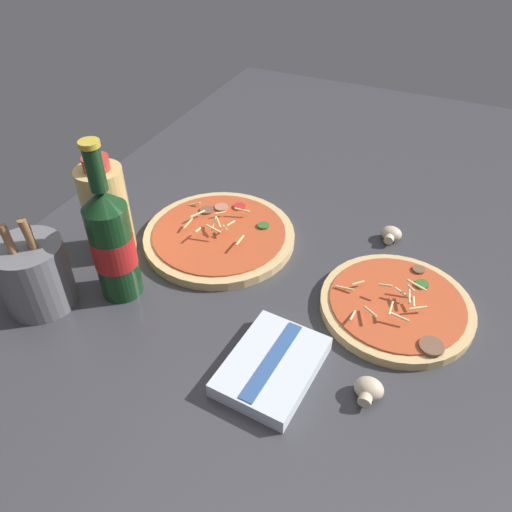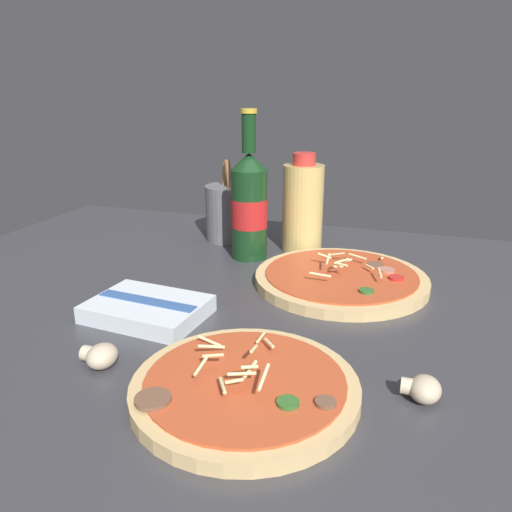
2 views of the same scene
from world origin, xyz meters
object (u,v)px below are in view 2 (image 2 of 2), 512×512
at_px(pizza_near, 245,387).
at_px(mushroom_right, 423,389).
at_px(oil_bottle, 303,206).
at_px(beer_bottle, 249,205).
at_px(utensil_crock, 232,212).
at_px(pizza_far, 341,279).
at_px(mushroom_left, 101,356).
at_px(dish_towel, 148,309).

relative_size(pizza_near, mushroom_right, 5.94).
bearing_deg(oil_bottle, pizza_near, -83.19).
bearing_deg(mushroom_right, pizza_near, -164.33).
bearing_deg(mushroom_right, beer_bottle, 130.57).
bearing_deg(oil_bottle, utensil_crock, 171.55).
bearing_deg(pizza_far, mushroom_right, -65.58).
bearing_deg(beer_bottle, utensil_crock, 126.39).
distance_m(mushroom_left, mushroom_right, 0.35).
height_order(utensil_crock, dish_towel, utensil_crock).
relative_size(mushroom_left, mushroom_right, 1.04).
height_order(pizza_near, dish_towel, pizza_near).
bearing_deg(dish_towel, pizza_far, 41.19).
bearing_deg(pizza_far, mushroom_left, -123.07).
distance_m(mushroom_left, dish_towel, 0.13).
xyz_separation_m(pizza_near, oil_bottle, (-0.06, 0.50, 0.08)).
distance_m(pizza_far, mushroom_left, 0.40).
xyz_separation_m(pizza_near, pizza_far, (0.04, 0.34, 0.00)).
height_order(beer_bottle, dish_towel, beer_bottle).
bearing_deg(mushroom_right, dish_towel, 167.37).
distance_m(pizza_far, beer_bottle, 0.22).
distance_m(oil_bottle, dish_towel, 0.40).
distance_m(pizza_near, beer_bottle, 0.45).
bearing_deg(beer_bottle, mushroom_right, -49.43).
bearing_deg(mushroom_left, pizza_far, 56.93).
xyz_separation_m(beer_bottle, mushroom_right, (0.32, -0.37, -0.09)).
bearing_deg(mushroom_left, utensil_crock, 94.39).
bearing_deg(pizza_near, mushroom_left, -179.96).
bearing_deg(pizza_near, beer_bottle, 108.63).
distance_m(pizza_near, dish_towel, 0.23).
bearing_deg(dish_towel, utensil_crock, 93.56).
bearing_deg(beer_bottle, pizza_near, -71.37).
bearing_deg(mushroom_right, utensil_crock, 129.72).
height_order(mushroom_right, dish_towel, mushroom_right).
height_order(oil_bottle, mushroom_left, oil_bottle).
distance_m(pizza_far, dish_towel, 0.31).
bearing_deg(dish_towel, oil_bottle, 70.16).
height_order(pizza_near, mushroom_right, pizza_near).
bearing_deg(utensil_crock, pizza_near, -67.51).
relative_size(mushroom_right, dish_towel, 0.24).
bearing_deg(pizza_near, mushroom_right, 15.67).
relative_size(pizza_far, beer_bottle, 1.03).
relative_size(pizza_far, mushroom_left, 6.63).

